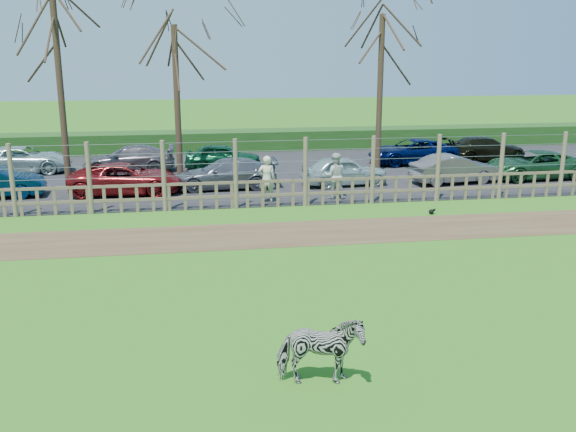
{
  "coord_description": "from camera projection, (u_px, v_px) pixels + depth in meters",
  "views": [
    {
      "loc": [
        -1.65,
        -14.25,
        5.54
      ],
      "look_at": [
        1.0,
        2.5,
        1.1
      ],
      "focal_mm": 40.0,
      "sensor_mm": 36.0,
      "label": 1
    }
  ],
  "objects": [
    {
      "name": "car_10",
      "position": [
        223.0,
        156.0,
        30.03
      ],
      "size": [
        3.63,
        1.71,
        1.2
      ],
      "primitive_type": "imported",
      "rotation": [
        0.0,
        0.0,
        1.49
      ],
      "color": "#0E4E2A",
      "rests_on": "asphalt"
    },
    {
      "name": "hedge",
      "position": [
        217.0,
        141.0,
        35.68
      ],
      "size": [
        46.0,
        2.0,
        1.1
      ],
      "primitive_type": "cube",
      "color": "#1E4716",
      "rests_on": "ground"
    },
    {
      "name": "car_3",
      "position": [
        226.0,
        174.0,
        25.89
      ],
      "size": [
        4.16,
        1.73,
        1.2
      ],
      "primitive_type": "imported",
      "rotation": [
        0.0,
        0.0,
        4.72
      ],
      "color": "slate",
      "rests_on": "asphalt"
    },
    {
      "name": "visitor_a",
      "position": [
        267.0,
        179.0,
        23.52
      ],
      "size": [
        0.68,
        0.49,
        1.72
      ],
      "primitive_type": "imported",
      "rotation": [
        0.0,
        0.0,
        3.01
      ],
      "color": "beige",
      "rests_on": "asphalt"
    },
    {
      "name": "ground",
      "position": [
        263.0,
        288.0,
        15.27
      ],
      "size": [
        120.0,
        120.0,
        0.0
      ],
      "primitive_type": "plane",
      "color": "#509928",
      "rests_on": "ground"
    },
    {
      "name": "fence",
      "position": [
        236.0,
        186.0,
        22.71
      ],
      "size": [
        30.16,
        0.16,
        2.5
      ],
      "color": "brown",
      "rests_on": "ground"
    },
    {
      "name": "car_5",
      "position": [
        454.0,
        169.0,
        26.89
      ],
      "size": [
        3.77,
        1.71,
        1.2
      ],
      "primitive_type": "imported",
      "rotation": [
        0.0,
        0.0,
        1.7
      ],
      "color": "#635F61",
      "rests_on": "asphalt"
    },
    {
      "name": "car_4",
      "position": [
        344.0,
        171.0,
        26.5
      ],
      "size": [
        3.63,
        1.71,
        1.2
      ],
      "primitive_type": "imported",
      "rotation": [
        0.0,
        0.0,
        1.66
      ],
      "color": "#AEC6C2",
      "rests_on": "asphalt"
    },
    {
      "name": "tree_mid",
      "position": [
        176.0,
        65.0,
        26.64
      ],
      "size": [
        4.8,
        4.8,
        6.83
      ],
      "color": "#3D2B1E",
      "rests_on": "ground"
    },
    {
      "name": "car_8",
      "position": [
        22.0,
        160.0,
        29.14
      ],
      "size": [
        4.42,
        2.22,
        1.2
      ],
      "primitive_type": "imported",
      "rotation": [
        0.0,
        0.0,
        1.62
      ],
      "color": "#AAC6C4",
      "rests_on": "asphalt"
    },
    {
      "name": "car_6",
      "position": [
        533.0,
        165.0,
        27.88
      ],
      "size": [
        4.42,
        2.23,
        1.2
      ],
      "primitive_type": "imported",
      "rotation": [
        0.0,
        0.0,
        4.77
      ],
      "color": "#22582D",
      "rests_on": "asphalt"
    },
    {
      "name": "dirt_strip",
      "position": [
        245.0,
        236.0,
        19.57
      ],
      "size": [
        34.0,
        2.8,
        0.01
      ],
      "primitive_type": "cube",
      "color": "brown",
      "rests_on": "ground"
    },
    {
      "name": "tree_left",
      "position": [
        57.0,
        46.0,
        24.81
      ],
      "size": [
        4.8,
        4.8,
        7.88
      ],
      "color": "#3D2B1E",
      "rests_on": "ground"
    },
    {
      "name": "car_2",
      "position": [
        126.0,
        179.0,
        24.92
      ],
      "size": [
        4.43,
        2.25,
        1.2
      ],
      "primitive_type": "imported",
      "rotation": [
        0.0,
        0.0,
        1.51
      ],
      "color": "maroon",
      "rests_on": "asphalt"
    },
    {
      "name": "crow",
      "position": [
        432.0,
        211.0,
        22.1
      ],
      "size": [
        0.24,
        0.18,
        0.2
      ],
      "color": "black",
      "rests_on": "ground"
    },
    {
      "name": "tree_right",
      "position": [
        381.0,
        55.0,
        28.38
      ],
      "size": [
        4.8,
        4.8,
        7.35
      ],
      "color": "#3D2B1E",
      "rests_on": "ground"
    },
    {
      "name": "car_13",
      "position": [
        485.0,
        149.0,
        32.34
      ],
      "size": [
        4.22,
        1.9,
        1.2
      ],
      "primitive_type": "imported",
      "rotation": [
        0.0,
        0.0,
        1.62
      ],
      "color": "black",
      "rests_on": "asphalt"
    },
    {
      "name": "car_12",
      "position": [
        412.0,
        152.0,
        31.46
      ],
      "size": [
        4.4,
        2.19,
        1.2
      ],
      "primitive_type": "imported",
      "rotation": [
        0.0,
        0.0,
        4.76
      ],
      "color": "#030F41",
      "rests_on": "asphalt"
    },
    {
      "name": "zebra",
      "position": [
        320.0,
        351.0,
        10.77
      ],
      "size": [
        1.53,
        0.83,
        1.23
      ],
      "primitive_type": "imported",
      "rotation": [
        0.0,
        0.0,
        1.46
      ],
      "color": "gray",
      "rests_on": "ground"
    },
    {
      "name": "asphalt",
      "position": [
        225.0,
        174.0,
        29.12
      ],
      "size": [
        44.0,
        13.0,
        0.04
      ],
      "primitive_type": "cube",
      "color": "#232326",
      "rests_on": "ground"
    },
    {
      "name": "car_9",
      "position": [
        129.0,
        159.0,
        29.38
      ],
      "size": [
        4.15,
        1.72,
        1.2
      ],
      "primitive_type": "imported",
      "rotation": [
        0.0,
        0.0,
        4.7
      ],
      "color": "#625A61",
      "rests_on": "asphalt"
    },
    {
      "name": "visitor_b",
      "position": [
        335.0,
        176.0,
        24.09
      ],
      "size": [
        0.94,
        0.79,
        1.72
      ],
      "primitive_type": "imported",
      "rotation": [
        0.0,
        0.0,
        2.97
      ],
      "color": "silver",
      "rests_on": "asphalt"
    }
  ]
}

